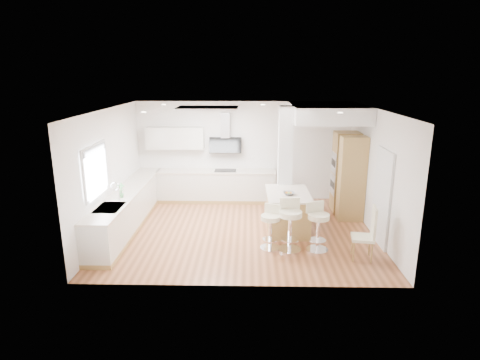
{
  "coord_description": "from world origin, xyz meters",
  "views": [
    {
      "loc": [
        0.16,
        -8.72,
        3.58
      ],
      "look_at": [
        -0.05,
        0.4,
        1.12
      ],
      "focal_mm": 30.0,
      "sensor_mm": 36.0,
      "label": 1
    }
  ],
  "objects_px": {
    "peninsula": "(287,211)",
    "dining_chair": "(368,231)",
    "bar_stool_c": "(318,224)",
    "bar_stool_b": "(290,222)",
    "bar_stool_a": "(271,225)"
  },
  "relations": [
    {
      "from": "bar_stool_b",
      "to": "dining_chair",
      "type": "bearing_deg",
      "value": -17.17
    },
    {
      "from": "bar_stool_c",
      "to": "bar_stool_b",
      "type": "bearing_deg",
      "value": 159.05
    },
    {
      "from": "bar_stool_a",
      "to": "dining_chair",
      "type": "bearing_deg",
      "value": 8.17
    },
    {
      "from": "peninsula",
      "to": "bar_stool_a",
      "type": "distance_m",
      "value": 1.14
    },
    {
      "from": "bar_stool_c",
      "to": "dining_chair",
      "type": "distance_m",
      "value": 0.99
    },
    {
      "from": "bar_stool_b",
      "to": "bar_stool_c",
      "type": "xyz_separation_m",
      "value": [
        0.57,
        0.0,
        -0.04
      ]
    },
    {
      "from": "bar_stool_b",
      "to": "dining_chair",
      "type": "xyz_separation_m",
      "value": [
        1.48,
        -0.39,
        -0.03
      ]
    },
    {
      "from": "bar_stool_b",
      "to": "bar_stool_c",
      "type": "bearing_deg",
      "value": -2.39
    },
    {
      "from": "bar_stool_b",
      "to": "peninsula",
      "type": "bearing_deg",
      "value": 84.71
    },
    {
      "from": "peninsula",
      "to": "bar_stool_c",
      "type": "height_order",
      "value": "bar_stool_c"
    },
    {
      "from": "peninsula",
      "to": "dining_chair",
      "type": "height_order",
      "value": "dining_chair"
    },
    {
      "from": "bar_stool_a",
      "to": "bar_stool_c",
      "type": "bearing_deg",
      "value": 17.95
    },
    {
      "from": "bar_stool_b",
      "to": "bar_stool_c",
      "type": "distance_m",
      "value": 0.57
    },
    {
      "from": "peninsula",
      "to": "dining_chair",
      "type": "relative_size",
      "value": 1.37
    },
    {
      "from": "bar_stool_a",
      "to": "bar_stool_b",
      "type": "bearing_deg",
      "value": 12.28
    }
  ]
}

